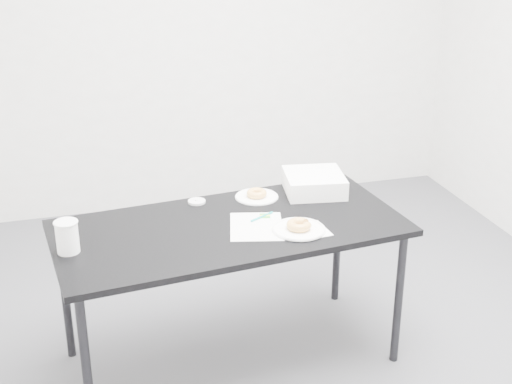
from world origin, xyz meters
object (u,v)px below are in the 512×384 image
object	(u,v)px
donut_near	(299,225)
plate_near	(299,229)
scorecard	(256,226)
pen	(262,217)
coffee_cup	(67,237)
table	(230,236)
plate_far	(257,197)
bakery_box	(314,183)
donut_far	(257,193)

from	to	relation	value
donut_near	plate_near	bearing A→B (deg)	0.00
scorecard	plate_near	distance (m)	0.20
pen	coffee_cup	bearing A→B (deg)	157.73
table	plate_far	distance (m)	0.36
coffee_cup	pen	bearing A→B (deg)	6.83
scorecard	pen	size ratio (longest dim) A/B	2.15
plate_far	bakery_box	distance (m)	0.31
table	coffee_cup	xyz separation A→B (m)	(-0.74, -0.07, 0.13)
pen	bakery_box	size ratio (longest dim) A/B	0.48
coffee_cup	donut_far	bearing A→B (deg)	20.64
donut_far	coffee_cup	world-z (taller)	coffee_cup
donut_near	plate_far	xyz separation A→B (m)	(-0.08, 0.43, -0.03)
bakery_box	scorecard	bearing A→B (deg)	-132.16
plate_near	bakery_box	bearing A→B (deg)	61.64
table	plate_far	bearing A→B (deg)	47.54
plate_near	table	bearing A→B (deg)	153.57
plate_near	bakery_box	size ratio (longest dim) A/B	0.83
pen	donut_near	xyz separation A→B (m)	(0.13, -0.18, 0.02)
scorecard	plate_far	distance (m)	0.35
pen	scorecard	bearing A→B (deg)	-150.22
plate_near	donut_far	world-z (taller)	donut_far
donut_far	bakery_box	bearing A→B (deg)	-1.36
pen	plate_near	bearing A→B (deg)	-84.19
donut_far	bakery_box	size ratio (longest dim) A/B	0.35
table	donut_near	world-z (taller)	donut_near
coffee_cup	donut_near	bearing A→B (deg)	-3.97
donut_near	donut_far	world-z (taller)	donut_near
scorecard	pen	bearing A→B (deg)	72.78
donut_far	bakery_box	xyz separation A→B (m)	(0.31, -0.01, 0.03)
bakery_box	coffee_cup	bearing A→B (deg)	-155.57
plate_far	scorecard	bearing A→B (deg)	-106.15
pen	plate_far	size ratio (longest dim) A/B	0.65
scorecard	bakery_box	distance (m)	0.52
coffee_cup	bakery_box	size ratio (longest dim) A/B	0.49
scorecard	plate_far	size ratio (longest dim) A/B	1.40
pen	plate_near	world-z (taller)	pen
plate_near	plate_far	world-z (taller)	plate_near
plate_near	coffee_cup	size ratio (longest dim) A/B	1.69
table	plate_near	size ratio (longest dim) A/B	6.86
donut_near	plate_far	world-z (taller)	donut_near
donut_near	bakery_box	bearing A→B (deg)	61.64
coffee_cup	scorecard	bearing A→B (deg)	1.53
plate_far	bakery_box	xyz separation A→B (m)	(0.31, -0.01, 0.05)
plate_near	donut_far	xyz separation A→B (m)	(-0.08, 0.43, 0.02)
pen	donut_near	world-z (taller)	donut_near
coffee_cup	table	bearing A→B (deg)	5.70
table	coffee_cup	world-z (taller)	coffee_cup
pen	bakery_box	xyz separation A→B (m)	(0.35, 0.24, 0.04)
plate_near	bakery_box	world-z (taller)	bakery_box
plate_near	donut_far	bearing A→B (deg)	100.57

